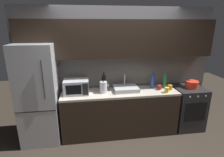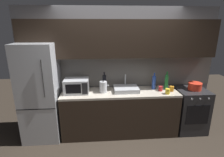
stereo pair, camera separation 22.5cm
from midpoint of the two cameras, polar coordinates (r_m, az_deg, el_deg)
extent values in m
cube|color=slate|center=(3.78, -0.25, 2.96)|extent=(4.01, 0.10, 2.50)
cube|color=slate|center=(3.74, -0.13, 2.02)|extent=(4.01, 0.01, 0.60)
cube|color=black|center=(3.46, 0.27, 12.59)|extent=(3.69, 0.34, 0.70)
cube|color=black|center=(3.70, 0.66, -10.97)|extent=(2.27, 0.60, 0.86)
cube|color=#B2A899|center=(3.51, 0.68, -4.47)|extent=(2.27, 0.60, 0.04)
cube|color=#ADAFB5|center=(3.60, -23.95, -4.65)|extent=(0.68, 0.66, 1.86)
cube|color=black|center=(3.38, -25.00, -9.64)|extent=(0.67, 0.00, 0.01)
cylinder|color=#333333|center=(3.11, -23.06, -0.54)|extent=(0.02, 0.02, 0.65)
cube|color=#232326|center=(4.16, 21.37, -8.61)|extent=(0.60, 0.60, 0.90)
cube|color=black|center=(3.91, 23.61, -9.82)|extent=(0.45, 0.01, 0.40)
cylinder|color=#B2B2B7|center=(3.69, 22.09, -5.54)|extent=(0.03, 0.02, 0.03)
cylinder|color=#B2B2B7|center=(3.77, 24.27, -5.31)|extent=(0.03, 0.02, 0.03)
cylinder|color=#B2B2B7|center=(3.86, 26.34, -5.08)|extent=(0.03, 0.02, 0.03)
cube|color=#A8AAAF|center=(3.45, -13.16, -2.57)|extent=(0.46, 0.34, 0.27)
cube|color=black|center=(3.30, -14.10, -3.60)|extent=(0.28, 0.01, 0.18)
cube|color=black|center=(3.28, -10.50, -3.46)|extent=(0.10, 0.01, 0.22)
cube|color=#ADAFB5|center=(3.54, 2.62, -3.28)|extent=(0.48, 0.38, 0.08)
cylinder|color=silver|center=(3.61, 2.25, -0.33)|extent=(0.02, 0.02, 0.22)
cylinder|color=#B7BABF|center=(3.42, -4.65, -2.80)|extent=(0.14, 0.14, 0.22)
sphere|color=black|center=(3.39, -4.70, -0.87)|extent=(0.02, 0.02, 0.02)
cone|color=#B7BABF|center=(3.42, -3.15, -2.04)|extent=(0.03, 0.03, 0.05)
cylinder|color=#1E6B2D|center=(3.77, 14.83, -0.81)|extent=(0.07, 0.07, 0.30)
cylinder|color=#1E6B2D|center=(3.72, 15.04, 1.89)|extent=(0.03, 0.03, 0.07)
cylinder|color=#234299|center=(3.72, 11.16, -1.04)|extent=(0.08, 0.08, 0.27)
cylinder|color=#234299|center=(3.68, 11.31, 1.46)|extent=(0.03, 0.03, 0.07)
cylinder|color=black|center=(3.60, -4.41, -1.26)|extent=(0.08, 0.08, 0.28)
cylinder|color=black|center=(3.55, -4.47, 1.44)|extent=(0.03, 0.03, 0.07)
cylinder|color=gold|center=(3.56, 15.36, -3.58)|extent=(0.08, 0.08, 0.10)
cylinder|color=#A82323|center=(3.68, 13.20, -2.82)|extent=(0.08, 0.08, 0.09)
cylinder|color=#B27019|center=(3.73, 16.41, -2.74)|extent=(0.08, 0.08, 0.10)
cylinder|color=red|center=(4.00, 22.65, -1.88)|extent=(0.26, 0.26, 0.12)
cylinder|color=red|center=(3.98, 22.77, -0.90)|extent=(0.26, 0.26, 0.02)
camera|label=1|loc=(0.11, -91.90, -0.58)|focal=28.63mm
camera|label=2|loc=(0.11, 88.10, 0.58)|focal=28.63mm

